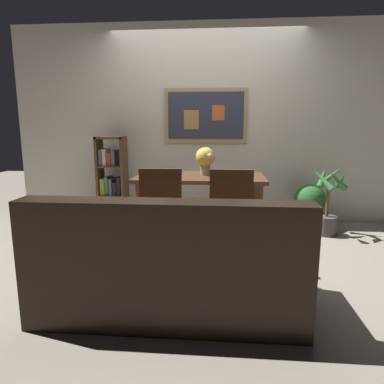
% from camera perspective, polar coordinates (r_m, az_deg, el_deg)
% --- Properties ---
extents(ground_plane, '(12.00, 12.00, 0.00)m').
position_cam_1_polar(ground_plane, '(3.70, 1.27, -9.35)').
color(ground_plane, gray).
extents(wall_back_with_painting, '(5.20, 0.14, 2.60)m').
position_cam_1_polar(wall_back_with_painting, '(4.72, 2.30, 11.13)').
color(wall_back_with_painting, silver).
rests_on(wall_back_with_painting, ground_plane).
extents(dining_table, '(1.43, 0.80, 0.73)m').
position_cam_1_polar(dining_table, '(3.89, 1.34, 1.25)').
color(dining_table, brown).
rests_on(dining_table, ground_plane).
extents(dining_chair_far_right, '(0.40, 0.41, 0.91)m').
position_cam_1_polar(dining_chair_far_right, '(4.66, 6.34, 1.63)').
color(dining_chair_far_right, brown).
rests_on(dining_chair_far_right, ground_plane).
extents(dining_chair_near_left, '(0.40, 0.41, 0.91)m').
position_cam_1_polar(dining_chair_near_left, '(3.22, -4.88, -2.47)').
color(dining_chair_near_left, brown).
rests_on(dining_chair_near_left, ground_plane).
extents(dining_chair_near_right, '(0.40, 0.41, 0.91)m').
position_cam_1_polar(dining_chair_near_right, '(3.17, 6.41, -2.74)').
color(dining_chair_near_right, brown).
rests_on(dining_chair_near_right, ground_plane).
extents(leather_couch, '(1.80, 0.84, 0.84)m').
position_cam_1_polar(leather_couch, '(2.45, -3.65, -12.34)').
color(leather_couch, black).
rests_on(leather_couch, ground_plane).
extents(bookshelf, '(0.36, 0.28, 1.15)m').
position_cam_1_polar(bookshelf, '(4.67, -13.04, 1.04)').
color(bookshelf, brown).
rests_on(bookshelf, ground_plane).
extents(potted_ivy, '(0.39, 0.39, 0.61)m').
position_cam_1_polar(potted_ivy, '(4.62, 18.90, -1.74)').
color(potted_ivy, brown).
rests_on(potted_ivy, ground_plane).
extents(potted_palm, '(0.45, 0.46, 0.83)m').
position_cam_1_polar(potted_palm, '(4.38, 21.57, -2.51)').
color(potted_palm, '#4C4742').
rests_on(potted_palm, ground_plane).
extents(flower_vase, '(0.23, 0.22, 0.31)m').
position_cam_1_polar(flower_vase, '(3.89, 2.25, 5.56)').
color(flower_vase, tan).
rests_on(flower_vase, dining_table).
extents(tv_remote, '(0.13, 0.15, 0.02)m').
position_cam_1_polar(tv_remote, '(3.77, 4.84, 2.65)').
color(tv_remote, black).
rests_on(tv_remote, dining_table).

